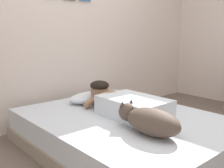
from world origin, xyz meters
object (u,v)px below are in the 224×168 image
at_px(coffee_cup, 116,103).
at_px(cell_phone, 158,114).
at_px(pillow, 91,97).
at_px(dog, 149,120).
at_px(person_lying, 123,103).
at_px(bed, 125,133).

relative_size(coffee_cup, cell_phone, 0.89).
bearing_deg(pillow, cell_phone, -74.83).
xyz_separation_m(pillow, cell_phone, (0.21, -0.79, -0.05)).
bearing_deg(dog, coffee_cup, 66.00).
bearing_deg(person_lying, dog, -112.13).
xyz_separation_m(pillow, dog, (-0.22, -1.05, 0.05)).
height_order(pillow, dog, dog).
xyz_separation_m(pillow, coffee_cup, (0.11, -0.31, -0.02)).
bearing_deg(coffee_cup, pillow, 108.84).
bearing_deg(coffee_cup, person_lying, -117.83).
relative_size(bed, pillow, 3.79).
relative_size(dog, cell_phone, 4.11).
xyz_separation_m(bed, coffee_cup, (0.18, 0.32, 0.20)).
height_order(bed, person_lying, person_lying).
bearing_deg(dog, pillow, 77.97).
relative_size(person_lying, cell_phone, 6.57).
height_order(bed, cell_phone, cell_phone).
xyz_separation_m(person_lying, cell_phone, (0.23, -0.24, -0.10)).
xyz_separation_m(coffee_cup, cell_phone, (0.11, -0.47, -0.03)).
height_order(bed, dog, dog).
bearing_deg(bed, person_lying, 55.89).
bearing_deg(pillow, coffee_cup, -71.16).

